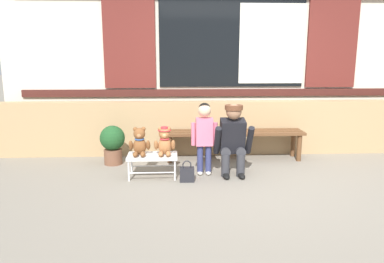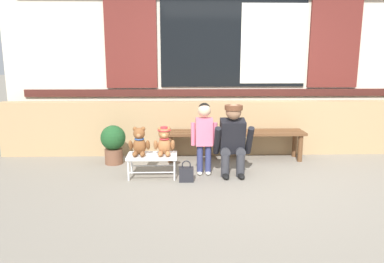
{
  "view_description": "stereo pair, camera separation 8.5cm",
  "coord_description": "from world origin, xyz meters",
  "px_view_note": "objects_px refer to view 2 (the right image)",
  "views": [
    {
      "loc": [
        -0.96,
        -4.29,
        1.52
      ],
      "look_at": [
        -0.72,
        0.52,
        0.55
      ],
      "focal_mm": 34.04,
      "sensor_mm": 36.0,
      "label": 1
    },
    {
      "loc": [
        -0.87,
        -4.29,
        1.52
      ],
      "look_at": [
        -0.72,
        0.52,
        0.55
      ],
      "focal_mm": 34.04,
      "sensor_mm": 36.0,
      "label": 2
    }
  ],
  "objects_px": {
    "small_display_bench": "(152,157)",
    "handbag_on_ground": "(186,174)",
    "wooden_bench_long": "(234,136)",
    "teddy_bear_plain": "(139,142)",
    "teddy_bear_with_hat": "(164,141)",
    "adult_crouching": "(233,139)",
    "child_standing": "(204,131)",
    "potted_plant": "(113,142)"
  },
  "relations": [
    {
      "from": "adult_crouching",
      "to": "teddy_bear_plain",
      "type": "bearing_deg",
      "value": -177.03
    },
    {
      "from": "adult_crouching",
      "to": "potted_plant",
      "type": "height_order",
      "value": "adult_crouching"
    },
    {
      "from": "wooden_bench_long",
      "to": "teddy_bear_with_hat",
      "type": "relative_size",
      "value": 5.78
    },
    {
      "from": "handbag_on_ground",
      "to": "teddy_bear_with_hat",
      "type": "bearing_deg",
      "value": 144.78
    },
    {
      "from": "wooden_bench_long",
      "to": "teddy_bear_plain",
      "type": "distance_m",
      "value": 1.56
    },
    {
      "from": "small_display_bench",
      "to": "adult_crouching",
      "type": "xyz_separation_m",
      "value": [
        1.06,
        0.06,
        0.21
      ]
    },
    {
      "from": "teddy_bear_plain",
      "to": "potted_plant",
      "type": "xyz_separation_m",
      "value": [
        -0.45,
        0.62,
        -0.14
      ]
    },
    {
      "from": "potted_plant",
      "to": "teddy_bear_plain",
      "type": "bearing_deg",
      "value": -54.15
    },
    {
      "from": "small_display_bench",
      "to": "teddy_bear_with_hat",
      "type": "bearing_deg",
      "value": 0.77
    },
    {
      "from": "small_display_bench",
      "to": "teddy_bear_with_hat",
      "type": "xyz_separation_m",
      "value": [
        0.16,
        0.0,
        0.21
      ]
    },
    {
      "from": "wooden_bench_long",
      "to": "teddy_bear_with_hat",
      "type": "bearing_deg",
      "value": -142.27
    },
    {
      "from": "wooden_bench_long",
      "to": "teddy_bear_plain",
      "type": "bearing_deg",
      "value": -149.46
    },
    {
      "from": "small_display_bench",
      "to": "teddy_bear_plain",
      "type": "xyz_separation_m",
      "value": [
        -0.16,
        0.0,
        0.2
      ]
    },
    {
      "from": "adult_crouching",
      "to": "handbag_on_ground",
      "type": "xyz_separation_m",
      "value": [
        -0.62,
        -0.26,
        -0.38
      ]
    },
    {
      "from": "teddy_bear_with_hat",
      "to": "small_display_bench",
      "type": "bearing_deg",
      "value": -179.23
    },
    {
      "from": "child_standing",
      "to": "adult_crouching",
      "type": "relative_size",
      "value": 1.01
    },
    {
      "from": "child_standing",
      "to": "adult_crouching",
      "type": "bearing_deg",
      "value": -2.75
    },
    {
      "from": "adult_crouching",
      "to": "child_standing",
      "type": "bearing_deg",
      "value": 177.25
    },
    {
      "from": "small_display_bench",
      "to": "handbag_on_ground",
      "type": "bearing_deg",
      "value": -23.93
    },
    {
      "from": "small_display_bench",
      "to": "adult_crouching",
      "type": "relative_size",
      "value": 0.67
    },
    {
      "from": "adult_crouching",
      "to": "handbag_on_ground",
      "type": "height_order",
      "value": "adult_crouching"
    },
    {
      "from": "teddy_bear_with_hat",
      "to": "child_standing",
      "type": "height_order",
      "value": "child_standing"
    },
    {
      "from": "teddy_bear_plain",
      "to": "handbag_on_ground",
      "type": "distance_m",
      "value": 0.73
    },
    {
      "from": "teddy_bear_with_hat",
      "to": "potted_plant",
      "type": "height_order",
      "value": "teddy_bear_with_hat"
    },
    {
      "from": "small_display_bench",
      "to": "handbag_on_ground",
      "type": "distance_m",
      "value": 0.51
    },
    {
      "from": "child_standing",
      "to": "handbag_on_ground",
      "type": "xyz_separation_m",
      "value": [
        -0.24,
        -0.28,
        -0.5
      ]
    },
    {
      "from": "teddy_bear_with_hat",
      "to": "child_standing",
      "type": "bearing_deg",
      "value": 8.86
    },
    {
      "from": "adult_crouching",
      "to": "handbag_on_ground",
      "type": "distance_m",
      "value": 0.77
    },
    {
      "from": "wooden_bench_long",
      "to": "adult_crouching",
      "type": "height_order",
      "value": "adult_crouching"
    },
    {
      "from": "teddy_bear_with_hat",
      "to": "handbag_on_ground",
      "type": "relative_size",
      "value": 1.34
    },
    {
      "from": "teddy_bear_plain",
      "to": "child_standing",
      "type": "bearing_deg",
      "value": 5.55
    },
    {
      "from": "teddy_bear_plain",
      "to": "adult_crouching",
      "type": "xyz_separation_m",
      "value": [
        1.22,
        0.06,
        0.02
      ]
    },
    {
      "from": "child_standing",
      "to": "potted_plant",
      "type": "relative_size",
      "value": 1.68
    },
    {
      "from": "small_display_bench",
      "to": "teddy_bear_plain",
      "type": "relative_size",
      "value": 1.76
    },
    {
      "from": "teddy_bear_with_hat",
      "to": "adult_crouching",
      "type": "height_order",
      "value": "adult_crouching"
    },
    {
      "from": "teddy_bear_plain",
      "to": "adult_crouching",
      "type": "relative_size",
      "value": 0.38
    },
    {
      "from": "wooden_bench_long",
      "to": "potted_plant",
      "type": "xyz_separation_m",
      "value": [
        -1.79,
        -0.17,
        -0.05
      ]
    },
    {
      "from": "child_standing",
      "to": "teddy_bear_with_hat",
      "type": "bearing_deg",
      "value": -171.14
    },
    {
      "from": "teddy_bear_plain",
      "to": "handbag_on_ground",
      "type": "xyz_separation_m",
      "value": [
        0.6,
        -0.2,
        -0.37
      ]
    },
    {
      "from": "teddy_bear_with_hat",
      "to": "child_standing",
      "type": "relative_size",
      "value": 0.38
    },
    {
      "from": "wooden_bench_long",
      "to": "teddy_bear_plain",
      "type": "height_order",
      "value": "teddy_bear_plain"
    },
    {
      "from": "wooden_bench_long",
      "to": "child_standing",
      "type": "distance_m",
      "value": 0.9
    }
  ]
}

